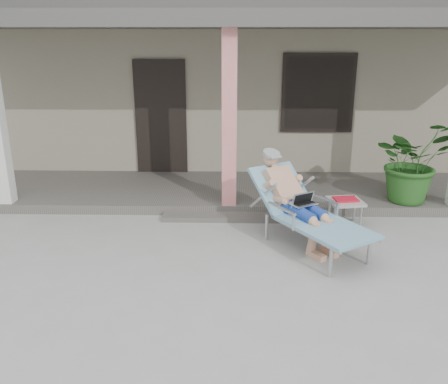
{
  "coord_description": "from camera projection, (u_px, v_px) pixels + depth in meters",
  "views": [
    {
      "loc": [
        0.07,
        -4.84,
        2.64
      ],
      "look_at": [
        -0.04,
        0.6,
        0.85
      ],
      "focal_mm": 38.0,
      "sensor_mm": 36.0,
      "label": 1
    }
  ],
  "objects": [
    {
      "name": "ground",
      "position": [
        227.0,
        279.0,
        5.42
      ],
      "size": [
        60.0,
        60.0,
        0.0
      ],
      "primitive_type": "plane",
      "color": "#9E9E99",
      "rests_on": "ground"
    },
    {
      "name": "house",
      "position": [
        231.0,
        80.0,
        11.07
      ],
      "size": [
        10.4,
        5.4,
        3.3
      ],
      "color": "#9D937C",
      "rests_on": "ground"
    },
    {
      "name": "porch_deck",
      "position": [
        230.0,
        191.0,
        8.25
      ],
      "size": [
        10.0,
        2.0,
        0.15
      ],
      "primitive_type": "cube",
      "color": "#605B56",
      "rests_on": "ground"
    },
    {
      "name": "porch_overhang",
      "position": [
        230.0,
        26.0,
        7.35
      ],
      "size": [
        10.0,
        2.3,
        2.85
      ],
      "color": "silver",
      "rests_on": "porch_deck"
    },
    {
      "name": "porch_step",
      "position": [
        229.0,
        217.0,
        7.17
      ],
      "size": [
        2.0,
        0.3,
        0.07
      ],
      "primitive_type": "cube",
      "color": "#605B56",
      "rests_on": "ground"
    },
    {
      "name": "lounger",
      "position": [
        302.0,
        189.0,
        6.13
      ],
      "size": [
        1.59,
        1.94,
        1.24
      ],
      "rotation": [
        0.0,
        0.0,
        0.56
      ],
      "color": "#B7B7BC",
      "rests_on": "ground"
    },
    {
      "name": "side_table",
      "position": [
        345.0,
        203.0,
        6.85
      ],
      "size": [
        0.53,
        0.53,
        0.42
      ],
      "rotation": [
        0.0,
        0.0,
        0.15
      ],
      "color": "#A3A49F",
      "rests_on": "ground"
    },
    {
      "name": "potted_palm",
      "position": [
        412.0,
        161.0,
        7.36
      ],
      "size": [
        1.48,
        1.41,
        1.3
      ],
      "primitive_type": "imported",
      "rotation": [
        0.0,
        0.0,
        0.43
      ],
      "color": "#26591E",
      "rests_on": "porch_deck"
    }
  ]
}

